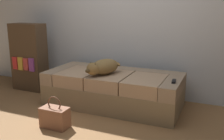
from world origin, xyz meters
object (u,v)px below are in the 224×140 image
couch (113,89)px  dog_tan (103,67)px  tv_remote (174,81)px  bookshelf (29,57)px  handbag (55,117)px

couch → dog_tan: bearing=-122.0°
tv_remote → bookshelf: size_ratio=0.14×
tv_remote → bookshelf: bearing=168.3°
couch → dog_tan: dog_tan is taller
couch → tv_remote: tv_remote is taller
couch → handbag: 0.98m
tv_remote → handbag: 1.48m
bookshelf → tv_remote: bearing=-5.8°
handbag → bookshelf: bookshelf is taller
couch → bookshelf: (-1.57, 0.12, 0.31)m
couch → handbag: couch is taller
couch → tv_remote: bearing=-8.5°
tv_remote → handbag: size_ratio=0.40×
bookshelf → couch: bearing=-4.3°
handbag → dog_tan: bearing=72.0°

